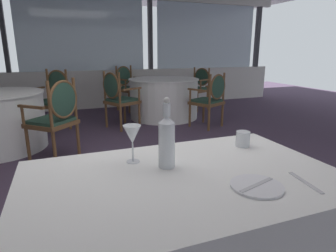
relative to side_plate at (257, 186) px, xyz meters
name	(u,v)px	position (x,y,z in m)	size (l,w,h in m)	color
ground_plane	(141,202)	(-0.12, 1.34, -0.77)	(15.50, 15.50, 0.00)	#47384C
window_wall_far	(85,61)	(-0.12, 5.81, 0.29)	(9.65, 0.14, 2.64)	silver
foreground_table	(183,249)	(-0.22, 0.21, -0.38)	(1.39, 0.86, 0.76)	white
side_plate	(257,186)	(0.00, 0.00, 0.00)	(0.21, 0.21, 0.01)	white
butter_knife	(257,185)	(0.00, 0.00, 0.01)	(0.20, 0.02, 0.00)	silver
dinner_fork	(305,182)	(0.21, -0.04, 0.00)	(0.20, 0.02, 0.00)	silver
water_bottle	(167,140)	(-0.26, 0.32, 0.13)	(0.08, 0.08, 0.33)	white
wine_glass	(132,135)	(-0.39, 0.44, 0.13)	(0.09, 0.09, 0.18)	white
water_tumbler	(243,139)	(0.25, 0.45, 0.04)	(0.08, 0.08, 0.09)	white
background_table_0	(164,98)	(1.18, 4.34, -0.38)	(1.35, 1.35, 0.76)	white
dining_chair_0_0	(198,85)	(2.17, 4.83, -0.22)	(0.62, 0.64, 0.92)	brown
dining_chair_0_1	(127,84)	(0.70, 5.33, -0.20)	(0.64, 0.62, 0.96)	brown
dining_chair_0_2	(118,96)	(0.19, 3.85, -0.20)	(0.62, 0.64, 0.96)	brown
dining_chair_0_3	(211,96)	(1.67, 3.35, -0.23)	(0.64, 0.62, 0.92)	brown
dining_chair_1_0	(53,95)	(-0.81, 4.15, -0.19)	(0.66, 0.66, 0.99)	brown
dining_chair_1_3	(57,114)	(-0.76, 2.65, -0.19)	(0.66, 0.66, 0.98)	brown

